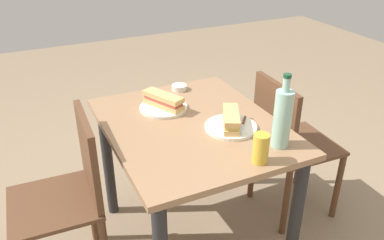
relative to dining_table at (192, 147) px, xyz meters
The scene contains 13 objects.
ground_plane 0.61m from the dining_table, ahead, with size 8.00×8.00×0.00m, color #8C755B.
dining_table is the anchor object (origin of this frame).
chair_far 0.60m from the dining_table, 90.29° to the left, with size 0.41×0.41×0.86m.
chair_near 0.61m from the dining_table, 95.61° to the right, with size 0.42×0.42×0.86m.
plate_near 0.23m from the dining_table, 50.47° to the left, with size 0.24×0.24×0.01m, color silver.
baguette_sandwich_near 0.26m from the dining_table, 50.47° to the left, with size 0.22×0.16×0.07m.
knife_near 0.28m from the dining_table, 55.97° to the left, with size 0.15×0.12×0.01m.
plate_far 0.26m from the dining_table, 162.82° to the right, with size 0.24×0.24×0.01m, color silver.
baguette_sandwich_far 0.28m from the dining_table, 162.82° to the right, with size 0.24×0.16×0.07m.
knife_far 0.28m from the dining_table, behind, with size 0.18×0.06×0.01m.
water_bottle 0.50m from the dining_table, 37.35° to the left, with size 0.08×0.08×0.33m.
beer_glass 0.47m from the dining_table, 15.05° to the left, with size 0.07×0.07×0.13m, color gold.
olive_bowl 0.43m from the dining_table, 165.00° to the left, with size 0.09×0.09×0.03m, color silver.
Camera 1 is at (1.52, -0.71, 1.65)m, focal length 37.31 mm.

